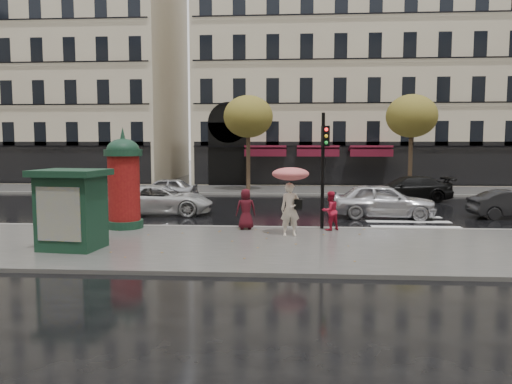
# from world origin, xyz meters

# --- Properties ---
(ground) EXTENTS (160.00, 160.00, 0.00)m
(ground) POSITION_xyz_m (0.00, 0.00, 0.00)
(ground) COLOR black
(ground) RESTS_ON ground
(near_sidewalk) EXTENTS (90.00, 7.00, 0.12)m
(near_sidewalk) POSITION_xyz_m (0.00, -0.50, 0.06)
(near_sidewalk) COLOR #474744
(near_sidewalk) RESTS_ON ground
(far_sidewalk) EXTENTS (90.00, 6.00, 0.12)m
(far_sidewalk) POSITION_xyz_m (0.00, 19.00, 0.06)
(far_sidewalk) COLOR #474744
(far_sidewalk) RESTS_ON ground
(near_kerb) EXTENTS (90.00, 0.25, 0.14)m
(near_kerb) POSITION_xyz_m (0.00, 3.00, 0.07)
(near_kerb) COLOR slate
(near_kerb) RESTS_ON ground
(far_kerb) EXTENTS (90.00, 0.25, 0.14)m
(far_kerb) POSITION_xyz_m (0.00, 16.00, 0.07)
(far_kerb) COLOR slate
(far_kerb) RESTS_ON ground
(zebra_crossing) EXTENTS (3.60, 11.75, 0.01)m
(zebra_crossing) POSITION_xyz_m (6.00, 9.60, 0.01)
(zebra_crossing) COLOR silver
(zebra_crossing) RESTS_ON ground
(bldg_far_corner) EXTENTS (26.00, 14.00, 22.90)m
(bldg_far_corner) POSITION_xyz_m (6.00, 30.00, 11.31)
(bldg_far_corner) COLOR #B7A88C
(bldg_far_corner) RESTS_ON ground
(bldg_far_left) EXTENTS (24.00, 14.00, 22.90)m
(bldg_far_left) POSITION_xyz_m (-22.00, 30.00, 11.31)
(bldg_far_left) COLOR #B7A88C
(bldg_far_left) RESTS_ON ground
(tree_far_left) EXTENTS (3.40, 3.40, 6.64)m
(tree_far_left) POSITION_xyz_m (-2.00, 18.00, 5.17)
(tree_far_left) COLOR #38281C
(tree_far_left) RESTS_ON ground
(tree_far_right) EXTENTS (3.40, 3.40, 6.64)m
(tree_far_right) POSITION_xyz_m (9.00, 18.00, 5.17)
(tree_far_right) COLOR #38281C
(tree_far_right) RESTS_ON ground
(woman_umbrella) EXTENTS (1.31, 1.31, 2.51)m
(woman_umbrella) POSITION_xyz_m (0.89, 1.17, 1.78)
(woman_umbrella) COLOR beige
(woman_umbrella) RESTS_ON near_sidewalk
(woman_red) EXTENTS (0.91, 0.87, 1.47)m
(woman_red) POSITION_xyz_m (2.38, 2.40, 0.86)
(woman_red) COLOR #B71630
(woman_red) RESTS_ON near_sidewalk
(man_burgundy) EXTENTS (0.85, 0.64, 1.56)m
(man_burgundy) POSITION_xyz_m (-0.80, 2.40, 0.90)
(man_burgundy) COLOR #420D15
(man_burgundy) RESTS_ON near_sidewalk
(morris_column) EXTENTS (1.44, 1.44, 3.89)m
(morris_column) POSITION_xyz_m (-5.52, 2.40, 1.98)
(morris_column) COLOR #143423
(morris_column) RESTS_ON near_sidewalk
(traffic_light) EXTENTS (0.32, 0.43, 4.42)m
(traffic_light) POSITION_xyz_m (2.13, 2.68, 2.80)
(traffic_light) COLOR black
(traffic_light) RESTS_ON near_sidewalk
(newsstand) EXTENTS (2.23, 1.95, 2.47)m
(newsstand) POSITION_xyz_m (-5.87, -1.49, 1.39)
(newsstand) COLOR #143423
(newsstand) RESTS_ON near_sidewalk
(car_silver) EXTENTS (4.78, 2.18, 1.59)m
(car_silver) POSITION_xyz_m (5.09, 6.45, 0.79)
(car_silver) COLOR silver
(car_silver) RESTS_ON ground
(car_white) EXTENTS (5.16, 2.65, 1.39)m
(car_white) POSITION_xyz_m (-5.29, 6.87, 0.70)
(car_white) COLOR #BDBDBD
(car_white) RESTS_ON ground
(car_black) EXTENTS (5.19, 2.35, 1.47)m
(car_black) POSITION_xyz_m (7.69, 13.04, 0.74)
(car_black) COLOR black
(car_black) RESTS_ON ground
(car_far_silver) EXTENTS (4.02, 1.79, 1.34)m
(car_far_silver) POSITION_xyz_m (-6.58, 12.77, 0.67)
(car_far_silver) COLOR #A6A6AB
(car_far_silver) RESTS_ON ground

